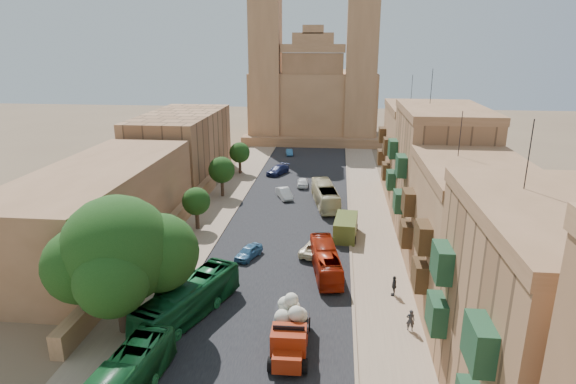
% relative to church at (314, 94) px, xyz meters
% --- Properties ---
extents(ground, '(260.00, 260.00, 0.00)m').
position_rel_church_xyz_m(ground, '(0.00, -78.61, -9.52)').
color(ground, brown).
extents(road_surface, '(14.00, 140.00, 0.01)m').
position_rel_church_xyz_m(road_surface, '(0.00, -48.61, -9.51)').
color(road_surface, black).
rests_on(road_surface, ground).
extents(sidewalk_east, '(5.00, 140.00, 0.01)m').
position_rel_church_xyz_m(sidewalk_east, '(9.50, -48.61, -9.51)').
color(sidewalk_east, '#8E745D').
rests_on(sidewalk_east, ground).
extents(sidewalk_west, '(5.00, 140.00, 0.01)m').
position_rel_church_xyz_m(sidewalk_west, '(-9.50, -48.61, -9.51)').
color(sidewalk_west, '#8E745D').
rests_on(sidewalk_west, ground).
extents(kerb_east, '(0.25, 140.00, 0.12)m').
position_rel_church_xyz_m(kerb_east, '(7.00, -48.61, -9.46)').
color(kerb_east, '#8E745D').
rests_on(kerb_east, ground).
extents(kerb_west, '(0.25, 140.00, 0.12)m').
position_rel_church_xyz_m(kerb_west, '(-7.00, -48.61, -9.46)').
color(kerb_west, '#8E745D').
rests_on(kerb_west, ground).
extents(townhouse_a, '(9.00, 14.00, 16.40)m').
position_rel_church_xyz_m(townhouse_a, '(15.95, -81.61, -3.11)').
color(townhouse_a, '#A16F49').
rests_on(townhouse_a, ground).
extents(townhouse_b, '(9.00, 14.00, 14.90)m').
position_rel_church_xyz_m(townhouse_b, '(15.95, -67.61, -3.86)').
color(townhouse_b, '#976944').
rests_on(townhouse_b, ground).
extents(townhouse_c, '(9.00, 14.00, 17.40)m').
position_rel_church_xyz_m(townhouse_c, '(15.95, -53.61, -2.61)').
color(townhouse_c, '#A16F49').
rests_on(townhouse_c, ground).
extents(townhouse_d, '(9.00, 14.00, 15.90)m').
position_rel_church_xyz_m(townhouse_d, '(15.95, -39.61, -3.36)').
color(townhouse_d, '#976944').
rests_on(townhouse_d, ground).
extents(west_wall, '(1.00, 40.00, 1.80)m').
position_rel_church_xyz_m(west_wall, '(-12.50, -58.61, -8.62)').
color(west_wall, '#976944').
rests_on(west_wall, ground).
extents(west_building_low, '(10.00, 28.00, 8.40)m').
position_rel_church_xyz_m(west_building_low, '(-18.00, -60.61, -5.32)').
color(west_building_low, brown).
rests_on(west_building_low, ground).
extents(west_building_mid, '(10.00, 22.00, 10.00)m').
position_rel_church_xyz_m(west_building_mid, '(-18.00, -34.61, -4.52)').
color(west_building_mid, '#A16F49').
rests_on(west_building_mid, ground).
extents(church, '(28.00, 22.50, 36.30)m').
position_rel_church_xyz_m(church, '(0.00, 0.00, 0.00)').
color(church, '#976944').
rests_on(church, ground).
extents(ficus_tree, '(10.16, 9.35, 10.16)m').
position_rel_church_xyz_m(ficus_tree, '(-9.41, -74.61, -3.51)').
color(ficus_tree, '#35251A').
rests_on(ficus_tree, ground).
extents(street_tree_a, '(3.08, 3.08, 4.74)m').
position_rel_church_xyz_m(street_tree_a, '(-10.00, -66.61, -6.34)').
color(street_tree_a, '#35251A').
rests_on(street_tree_a, ground).
extents(street_tree_b, '(3.11, 3.11, 4.78)m').
position_rel_church_xyz_m(street_tree_b, '(-10.00, -54.61, -6.32)').
color(street_tree_b, '#35251A').
rests_on(street_tree_b, ground).
extents(street_tree_c, '(3.54, 3.54, 5.45)m').
position_rel_church_xyz_m(street_tree_c, '(-10.00, -42.61, -5.86)').
color(street_tree_c, '#35251A').
rests_on(street_tree_c, ground).
extents(street_tree_d, '(3.25, 3.25, 5.00)m').
position_rel_church_xyz_m(street_tree_d, '(-10.00, -30.61, -6.17)').
color(street_tree_d, '#35251A').
rests_on(street_tree_d, ground).
extents(red_truck, '(2.69, 6.44, 3.72)m').
position_rel_church_xyz_m(red_truck, '(2.59, -75.68, -7.88)').
color(red_truck, maroon).
rests_on(red_truck, ground).
extents(olive_pickup, '(2.76, 5.38, 2.15)m').
position_rel_church_xyz_m(olive_pickup, '(6.50, -55.26, -8.47)').
color(olive_pickup, '#4C5821').
rests_on(olive_pickup, ground).
extents(bus_green_north, '(6.02, 10.73, 2.94)m').
position_rel_church_xyz_m(bus_green_north, '(-5.46, -72.52, -8.05)').
color(bus_green_north, '#114F26').
rests_on(bus_green_north, ground).
extents(bus_red_east, '(3.35, 8.93, 2.43)m').
position_rel_church_xyz_m(bus_red_east, '(4.61, -64.01, -8.30)').
color(bus_red_east, '#A12009').
rests_on(bus_red_east, ground).
extents(bus_cream_east, '(4.09, 10.21, 2.77)m').
position_rel_church_xyz_m(bus_cream_east, '(4.00, -45.20, -8.13)').
color(bus_cream_east, beige).
rests_on(bus_cream_east, ground).
extents(car_blue_a, '(2.63, 3.91, 1.24)m').
position_rel_church_xyz_m(car_blue_a, '(-2.90, -61.61, -8.90)').
color(car_blue_a, teal).
rests_on(car_blue_a, ground).
extents(car_white_a, '(2.91, 4.37, 1.36)m').
position_rel_church_xyz_m(car_white_a, '(-1.54, -42.69, -8.83)').
color(car_white_a, silver).
rests_on(car_white_a, ground).
extents(car_cream, '(3.52, 5.30, 1.35)m').
position_rel_church_xyz_m(car_cream, '(3.57, -59.96, -8.84)').
color(car_cream, '#F9E7BE').
rests_on(car_cream, ground).
extents(car_dkblue, '(3.76, 5.19, 1.40)m').
position_rel_church_xyz_m(car_dkblue, '(-3.94, -30.59, -8.82)').
color(car_dkblue, '#171F47').
rests_on(car_dkblue, ground).
extents(car_white_b, '(1.82, 3.97, 1.32)m').
position_rel_church_xyz_m(car_white_b, '(0.50, -36.86, -8.85)').
color(car_white_b, white).
rests_on(car_white_b, ground).
extents(car_blue_b, '(1.67, 3.40, 1.07)m').
position_rel_church_xyz_m(car_blue_b, '(-3.50, -16.93, -8.98)').
color(car_blue_b, '#2F6795').
rests_on(car_blue_b, ground).
extents(pedestrian_a, '(0.63, 0.44, 1.67)m').
position_rel_church_xyz_m(pedestrian_a, '(11.00, -72.53, -8.68)').
color(pedestrian_a, '#2D2C2F').
rests_on(pedestrian_a, ground).
extents(pedestrian_c, '(0.61, 1.09, 1.75)m').
position_rel_church_xyz_m(pedestrian_c, '(10.35, -67.51, -8.64)').
color(pedestrian_c, '#2C2C2E').
rests_on(pedestrian_c, ground).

